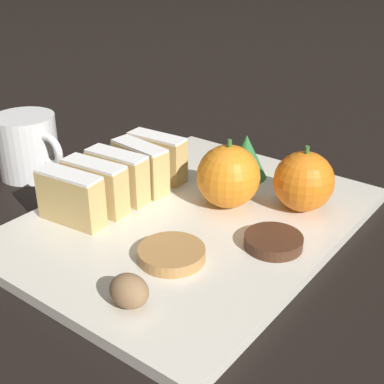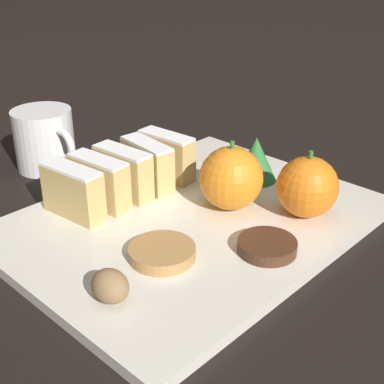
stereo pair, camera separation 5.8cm
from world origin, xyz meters
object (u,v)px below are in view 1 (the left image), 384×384
object	(u,v)px
chocolate_cookie	(273,242)
coffee_mug	(28,146)
orange_far	(304,181)
orange_near	(228,176)
walnut	(129,291)

from	to	relation	value
chocolate_cookie	coffee_mug	bearing A→B (deg)	-176.59
orange_far	chocolate_cookie	distance (m)	0.10
orange_near	chocolate_cookie	distance (m)	0.10
orange_near	walnut	world-z (taller)	orange_near
orange_far	walnut	distance (m)	0.25
orange_far	chocolate_cookie	bearing A→B (deg)	-80.79
orange_near	orange_far	distance (m)	0.08
coffee_mug	chocolate_cookie	bearing A→B (deg)	3.41
orange_far	coffee_mug	distance (m)	0.36
orange_near	chocolate_cookie	size ratio (longest dim) A/B	1.36
orange_near	walnut	bearing A→B (deg)	-80.11
walnut	coffee_mug	world-z (taller)	coffee_mug
orange_far	chocolate_cookie	xyz separation A→B (m)	(0.01, -0.09, -0.03)
orange_near	chocolate_cookie	xyz separation A→B (m)	(0.09, -0.05, -0.03)
walnut	coffee_mug	bearing A→B (deg)	156.47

